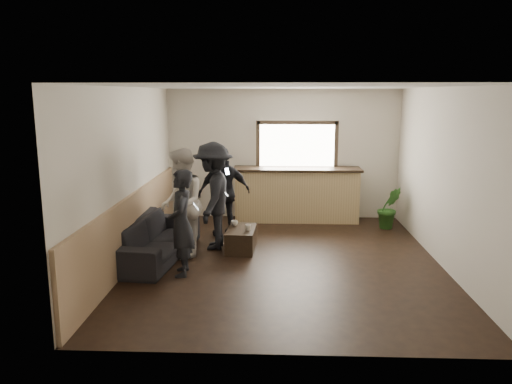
{
  "coord_description": "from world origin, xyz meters",
  "views": [
    {
      "loc": [
        -0.14,
        -7.82,
        2.7
      ],
      "look_at": [
        -0.48,
        0.4,
        1.07
      ],
      "focal_mm": 35.0,
      "sensor_mm": 36.0,
      "label": 1
    }
  ],
  "objects_px": {
    "bar_counter": "(297,191)",
    "person_d": "(224,192)",
    "potted_plant": "(389,208)",
    "person_b": "(182,203)",
    "person_c": "(213,196)",
    "coffee_table": "(241,239)",
    "person_a": "(181,223)",
    "sofa": "(155,238)",
    "cup_b": "(248,227)",
    "cup_a": "(234,223)"
  },
  "relations": [
    {
      "from": "sofa",
      "to": "cup_b",
      "type": "xyz_separation_m",
      "value": [
        1.53,
        0.39,
        0.09
      ]
    },
    {
      "from": "person_d",
      "to": "person_c",
      "type": "bearing_deg",
      "value": 59.86
    },
    {
      "from": "cup_a",
      "to": "potted_plant",
      "type": "bearing_deg",
      "value": 24.04
    },
    {
      "from": "sofa",
      "to": "person_c",
      "type": "height_order",
      "value": "person_c"
    },
    {
      "from": "sofa",
      "to": "cup_a",
      "type": "height_order",
      "value": "sofa"
    },
    {
      "from": "potted_plant",
      "to": "person_b",
      "type": "distance_m",
      "value": 4.34
    },
    {
      "from": "sofa",
      "to": "cup_b",
      "type": "bearing_deg",
      "value": -68.73
    },
    {
      "from": "bar_counter",
      "to": "person_a",
      "type": "height_order",
      "value": "bar_counter"
    },
    {
      "from": "sofa",
      "to": "person_b",
      "type": "height_order",
      "value": "person_b"
    },
    {
      "from": "sofa",
      "to": "person_a",
      "type": "distance_m",
      "value": 1.07
    },
    {
      "from": "cup_a",
      "to": "person_b",
      "type": "distance_m",
      "value": 1.12
    },
    {
      "from": "cup_b",
      "to": "person_b",
      "type": "xyz_separation_m",
      "value": [
        -1.08,
        -0.3,
        0.48
      ]
    },
    {
      "from": "potted_plant",
      "to": "person_d",
      "type": "height_order",
      "value": "person_d"
    },
    {
      "from": "person_b",
      "to": "person_a",
      "type": "bearing_deg",
      "value": -2.37
    },
    {
      "from": "person_c",
      "to": "person_d",
      "type": "height_order",
      "value": "person_c"
    },
    {
      "from": "person_a",
      "to": "person_d",
      "type": "height_order",
      "value": "person_d"
    },
    {
      "from": "potted_plant",
      "to": "person_d",
      "type": "relative_size",
      "value": 0.5
    },
    {
      "from": "cup_b",
      "to": "coffee_table",
      "type": "bearing_deg",
      "value": 138.76
    },
    {
      "from": "sofa",
      "to": "cup_a",
      "type": "distance_m",
      "value": 1.45
    },
    {
      "from": "coffee_table",
      "to": "potted_plant",
      "type": "bearing_deg",
      "value": 28.01
    },
    {
      "from": "bar_counter",
      "to": "cup_b",
      "type": "distance_m",
      "value": 2.42
    },
    {
      "from": "cup_b",
      "to": "person_b",
      "type": "relative_size",
      "value": 0.06
    },
    {
      "from": "potted_plant",
      "to": "person_c",
      "type": "xyz_separation_m",
      "value": [
        -3.39,
        -1.43,
        0.51
      ]
    },
    {
      "from": "cup_a",
      "to": "person_a",
      "type": "xyz_separation_m",
      "value": [
        -0.67,
        -1.44,
        0.37
      ]
    },
    {
      "from": "coffee_table",
      "to": "sofa",
      "type": "bearing_deg",
      "value": -160.55
    },
    {
      "from": "coffee_table",
      "to": "person_b",
      "type": "xyz_separation_m",
      "value": [
        -0.96,
        -0.41,
        0.72
      ]
    },
    {
      "from": "cup_a",
      "to": "potted_plant",
      "type": "distance_m",
      "value": 3.32
    },
    {
      "from": "person_a",
      "to": "cup_a",
      "type": "bearing_deg",
      "value": 146.59
    },
    {
      "from": "cup_a",
      "to": "cup_b",
      "type": "bearing_deg",
      "value": -48.53
    },
    {
      "from": "person_c",
      "to": "potted_plant",
      "type": "bearing_deg",
      "value": 115.05
    },
    {
      "from": "cup_b",
      "to": "potted_plant",
      "type": "distance_m",
      "value": 3.22
    },
    {
      "from": "sofa",
      "to": "person_d",
      "type": "distance_m",
      "value": 1.76
    },
    {
      "from": "potted_plant",
      "to": "person_a",
      "type": "height_order",
      "value": "person_a"
    },
    {
      "from": "potted_plant",
      "to": "person_b",
      "type": "bearing_deg",
      "value": -153.22
    },
    {
      "from": "cup_b",
      "to": "person_a",
      "type": "xyz_separation_m",
      "value": [
        -0.93,
        -1.15,
        0.37
      ]
    },
    {
      "from": "bar_counter",
      "to": "cup_b",
      "type": "xyz_separation_m",
      "value": [
        -0.92,
        -2.22,
        -0.21
      ]
    },
    {
      "from": "sofa",
      "to": "cup_a",
      "type": "relative_size",
      "value": 18.93
    },
    {
      "from": "cup_b",
      "to": "potted_plant",
      "type": "height_order",
      "value": "potted_plant"
    },
    {
      "from": "potted_plant",
      "to": "person_d",
      "type": "distance_m",
      "value": 3.37
    },
    {
      "from": "cup_b",
      "to": "sofa",
      "type": "bearing_deg",
      "value": -165.64
    },
    {
      "from": "potted_plant",
      "to": "sofa",
      "type": "bearing_deg",
      "value": -154.67
    },
    {
      "from": "person_b",
      "to": "bar_counter",
      "type": "bearing_deg",
      "value": 129.03
    },
    {
      "from": "bar_counter",
      "to": "person_d",
      "type": "height_order",
      "value": "bar_counter"
    },
    {
      "from": "person_b",
      "to": "person_c",
      "type": "bearing_deg",
      "value": 125.23
    },
    {
      "from": "bar_counter",
      "to": "person_d",
      "type": "distance_m",
      "value": 1.93
    },
    {
      "from": "sofa",
      "to": "person_b",
      "type": "distance_m",
      "value": 0.74
    },
    {
      "from": "person_a",
      "to": "potted_plant",
      "type": "bearing_deg",
      "value": 118.54
    },
    {
      "from": "person_a",
      "to": "person_c",
      "type": "height_order",
      "value": "person_c"
    },
    {
      "from": "coffee_table",
      "to": "person_d",
      "type": "height_order",
      "value": "person_d"
    },
    {
      "from": "potted_plant",
      "to": "coffee_table",
      "type": "bearing_deg",
      "value": -151.99
    }
  ]
}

